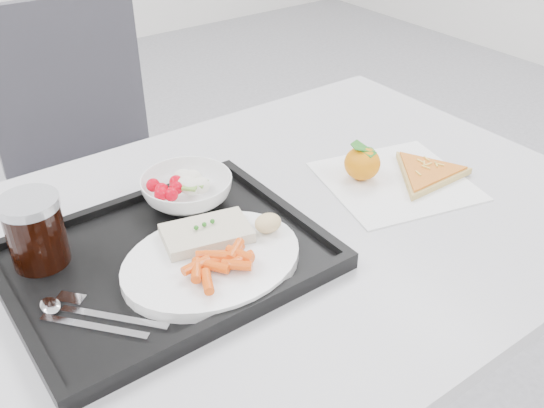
# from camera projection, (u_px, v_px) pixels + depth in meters

# --- Properties ---
(table) EXTENTS (1.20, 0.80, 0.75)m
(table) POSITION_uv_depth(u_px,v_px,m) (258.00, 261.00, 1.02)
(table) COLOR #AEAEB1
(table) RESTS_ON ground
(chair) EXTENTS (0.44, 0.44, 0.93)m
(chair) POSITION_uv_depth(u_px,v_px,m) (92.00, 153.00, 1.65)
(chair) COLOR #37363D
(chair) RESTS_ON ground
(tray) EXTENTS (0.45, 0.35, 0.03)m
(tray) POSITION_uv_depth(u_px,v_px,m) (166.00, 260.00, 0.90)
(tray) COLOR black
(tray) RESTS_ON table
(dinner_plate) EXTENTS (0.27, 0.27, 0.02)m
(dinner_plate) POSITION_uv_depth(u_px,v_px,m) (212.00, 261.00, 0.87)
(dinner_plate) COLOR white
(dinner_plate) RESTS_ON tray
(fish_fillet) EXTENTS (0.14, 0.11, 0.02)m
(fish_fillet) POSITION_uv_depth(u_px,v_px,m) (207.00, 233.00, 0.90)
(fish_fillet) COLOR beige
(fish_fillet) RESTS_ON dinner_plate
(bread_roll) EXTENTS (0.05, 0.05, 0.03)m
(bread_roll) POSITION_uv_depth(u_px,v_px,m) (268.00, 223.00, 0.91)
(bread_roll) COLOR #E0BB83
(bread_roll) RESTS_ON dinner_plate
(salad_bowl) EXTENTS (0.15, 0.15, 0.05)m
(salad_bowl) POSITION_uv_depth(u_px,v_px,m) (187.00, 190.00, 1.01)
(salad_bowl) COLOR white
(salad_bowl) RESTS_ON tray
(cola_glass) EXTENTS (0.09, 0.09, 0.11)m
(cola_glass) POSITION_uv_depth(u_px,v_px,m) (35.00, 230.00, 0.86)
(cola_glass) COLOR black
(cola_glass) RESTS_ON tray
(cutlery) EXTENTS (0.14, 0.16, 0.01)m
(cutlery) POSITION_uv_depth(u_px,v_px,m) (83.00, 314.00, 0.79)
(cutlery) COLOR silver
(cutlery) RESTS_ON tray
(napkin) EXTENTS (0.30, 0.29, 0.00)m
(napkin) POSITION_uv_depth(u_px,v_px,m) (395.00, 181.00, 1.11)
(napkin) COLOR white
(napkin) RESTS_ON table
(tangerine) EXTENTS (0.08, 0.08, 0.07)m
(tangerine) POSITION_uv_depth(u_px,v_px,m) (362.00, 163.00, 1.09)
(tangerine) COLOR #F0540A
(tangerine) RESTS_ON napkin
(pizza_slice) EXTENTS (0.26, 0.26, 0.02)m
(pizza_slice) POSITION_uv_depth(u_px,v_px,m) (427.00, 173.00, 1.11)
(pizza_slice) COLOR tan
(pizza_slice) RESTS_ON napkin
(carrot_pile) EXTENTS (0.10, 0.08, 0.02)m
(carrot_pile) POSITION_uv_depth(u_px,v_px,m) (221.00, 261.00, 0.84)
(carrot_pile) COLOR #E34B0C
(carrot_pile) RESTS_ON dinner_plate
(salad_contents) EXTENTS (0.10, 0.07, 0.03)m
(salad_contents) POSITION_uv_depth(u_px,v_px,m) (183.00, 184.00, 1.01)
(salad_contents) COLOR #BE0011
(salad_contents) RESTS_ON salad_bowl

